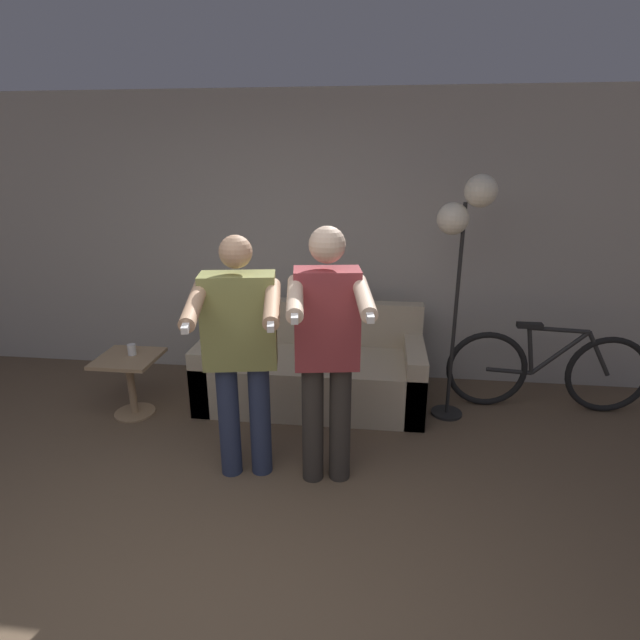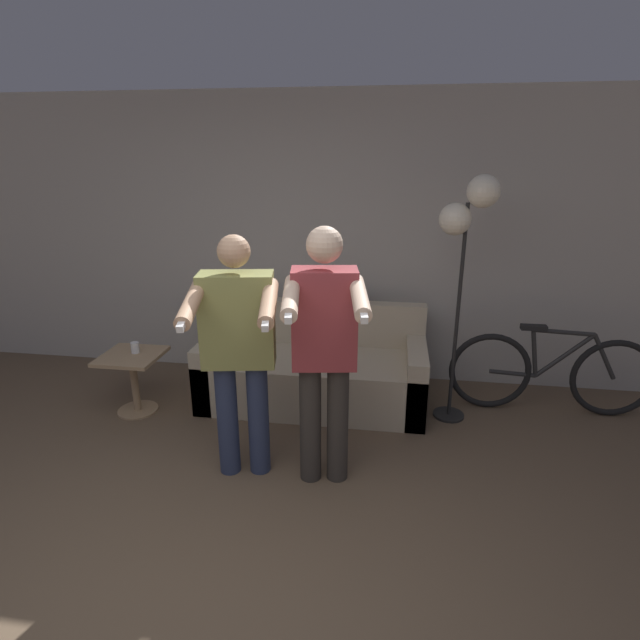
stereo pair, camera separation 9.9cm
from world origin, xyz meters
name	(u,v)px [view 1 (the left image)]	position (x,y,z in m)	size (l,w,h in m)	color
wall_back	(294,241)	(0.00, 2.99, 1.30)	(10.00, 0.05, 2.60)	#B7B2A8
couch	(312,371)	(0.24, 2.38, 0.27)	(1.89, 0.82, 0.82)	beige
person_left	(240,345)	(-0.06, 1.27, 0.93)	(0.60, 0.74, 1.62)	#2D3856
person_right	(327,345)	(0.49, 1.27, 0.96)	(0.54, 0.72, 1.68)	#38332D
cat	(340,294)	(0.46, 2.68, 0.89)	(0.52, 0.14, 0.16)	#3D3833
floor_lamp	(465,221)	(1.40, 2.26, 1.60)	(0.42, 0.25, 1.93)	black
side_table	(130,373)	(-1.20, 1.96, 0.37)	(0.47, 0.47, 0.52)	#A38460
cup	(132,350)	(-1.18, 2.00, 0.56)	(0.07, 0.07, 0.09)	white
bicycle	(546,370)	(2.21, 2.47, 0.35)	(1.64, 0.07, 0.76)	black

